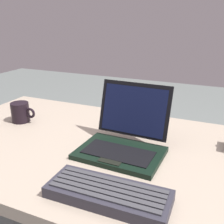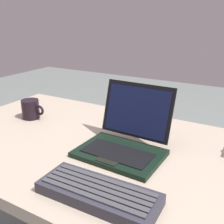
# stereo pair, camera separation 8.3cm
# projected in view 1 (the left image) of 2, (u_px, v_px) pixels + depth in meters

# --- Properties ---
(desk) EXTENTS (1.34, 0.75, 0.71)m
(desk) POSITION_uv_depth(u_px,v_px,m) (101.00, 161.00, 0.96)
(desk) COLOR gray
(desk) RESTS_ON ground
(laptop_front) EXTENTS (0.28, 0.25, 0.21)m
(laptop_front) POSITION_uv_depth(u_px,v_px,m) (124.00, 139.00, 0.89)
(laptop_front) COLOR black
(laptop_front) RESTS_ON desk
(external_keyboard) EXTENTS (0.31, 0.12, 0.03)m
(external_keyboard) POSITION_uv_depth(u_px,v_px,m) (108.00, 193.00, 0.66)
(external_keyboard) COLOR #292832
(external_keyboard) RESTS_ON desk
(coffee_mug) EXTENTS (0.12, 0.08, 0.08)m
(coffee_mug) POSITION_uv_depth(u_px,v_px,m) (21.00, 112.00, 1.14)
(coffee_mug) COLOR black
(coffee_mug) RESTS_ON desk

